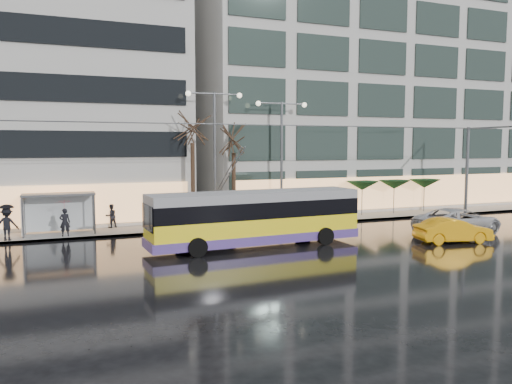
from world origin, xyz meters
TOP-DOWN VIEW (x-y plane):
  - ground at (0.00, 0.00)m, footprint 140.00×140.00m
  - sidewalk at (2.00, 14.00)m, footprint 80.00×10.00m
  - kerb at (2.00, 9.05)m, footprint 80.00×0.10m
  - building_right at (19.00, 19.00)m, footprint 32.00×14.00m
  - trolleybus at (2.04, 3.29)m, footprint 12.03×4.84m
  - catenary at (1.00, 7.94)m, footprint 42.24×5.12m
  - bus_shelter at (-8.38, 10.69)m, footprint 4.20×1.60m
  - street_lamp_near at (2.00, 10.80)m, footprint 3.96×0.36m
  - street_lamp_far at (7.00, 10.80)m, footprint 3.96×0.36m
  - tree_a at (0.50, 11.00)m, footprint 3.20×3.20m
  - tree_b at (3.50, 11.20)m, footprint 3.20×3.20m
  - parasol_a at (14.00, 11.00)m, footprint 2.50×2.50m
  - parasol_b at (17.00, 11.00)m, footprint 2.50×2.50m
  - parasol_c at (20.00, 11.00)m, footprint 2.50×2.50m
  - taxi_b at (13.00, 0.17)m, footprint 4.52×2.29m
  - sedan_silver at (15.37, 2.30)m, footprint 6.19×3.37m
  - pedestrian_a at (-7.71, 9.59)m, footprint 0.97×0.99m
  - pedestrian_b at (-4.85, 11.85)m, footprint 0.93×0.84m
  - pedestrian_c at (-10.80, 9.40)m, footprint 1.34×0.97m

SIDE VIEW (x-z plane):
  - ground at x=0.00m, z-range 0.00..0.00m
  - sidewalk at x=2.00m, z-range 0.00..0.15m
  - kerb at x=2.00m, z-range 0.00..0.15m
  - taxi_b at x=13.00m, z-range 0.00..1.42m
  - sedan_silver at x=15.37m, z-range 0.00..1.64m
  - pedestrian_b at x=-4.85m, z-range 0.15..1.71m
  - pedestrian_c at x=-10.80m, z-range 0.22..2.33m
  - trolleybus at x=2.04m, z-range -1.27..4.26m
  - pedestrian_a at x=-7.71m, z-range 0.50..2.69m
  - bus_shelter at x=-8.38m, z-range 0.71..3.22m
  - parasol_a at x=14.00m, z-range 1.12..3.77m
  - parasol_b at x=17.00m, z-range 1.12..3.77m
  - parasol_c at x=20.00m, z-range 1.12..3.77m
  - catenary at x=1.00m, z-range 0.75..7.75m
  - street_lamp_far at x=7.00m, z-range 1.45..9.98m
  - street_lamp_near at x=2.00m, z-range 1.48..10.51m
  - tree_b at x=3.50m, z-range 2.55..10.25m
  - tree_a at x=0.50m, z-range 2.89..11.29m
  - building_right at x=19.00m, z-range 0.15..25.15m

